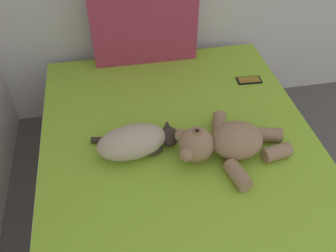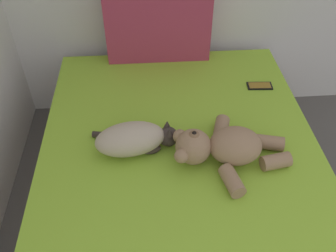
{
  "view_description": "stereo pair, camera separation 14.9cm",
  "coord_description": "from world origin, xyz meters",
  "px_view_note": "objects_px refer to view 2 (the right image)",
  "views": [
    {
      "loc": [
        0.72,
        2.09,
        1.85
      ],
      "look_at": [
        0.96,
        3.41,
        0.61
      ],
      "focal_mm": 39.44,
      "sensor_mm": 36.0,
      "label": 1
    },
    {
      "loc": [
        0.87,
        2.07,
        1.85
      ],
      "look_at": [
        0.96,
        3.41,
        0.61
      ],
      "focal_mm": 39.44,
      "sensor_mm": 36.0,
      "label": 2
    }
  ],
  "objects_px": {
    "cat": "(134,139)",
    "cell_phone": "(260,86)",
    "teddy_bear": "(223,147)",
    "patterned_cushion": "(158,22)",
    "bed": "(181,193)"
  },
  "relations": [
    {
      "from": "cat",
      "to": "cell_phone",
      "type": "xyz_separation_m",
      "value": [
        0.75,
        0.47,
        -0.07
      ]
    },
    {
      "from": "cat",
      "to": "cell_phone",
      "type": "distance_m",
      "value": 0.89
    },
    {
      "from": "cat",
      "to": "teddy_bear",
      "type": "bearing_deg",
      "value": -12.53
    },
    {
      "from": "patterned_cushion",
      "to": "cell_phone",
      "type": "bearing_deg",
      "value": -32.22
    },
    {
      "from": "bed",
      "to": "teddy_bear",
      "type": "bearing_deg",
      "value": -0.77
    },
    {
      "from": "teddy_bear",
      "to": "cell_phone",
      "type": "height_order",
      "value": "teddy_bear"
    },
    {
      "from": "bed",
      "to": "patterned_cushion",
      "type": "xyz_separation_m",
      "value": [
        -0.06,
        0.93,
        0.51
      ]
    },
    {
      "from": "teddy_bear",
      "to": "cell_phone",
      "type": "distance_m",
      "value": 0.65
    },
    {
      "from": "teddy_bear",
      "to": "cat",
      "type": "bearing_deg",
      "value": 167.47
    },
    {
      "from": "bed",
      "to": "cat",
      "type": "height_order",
      "value": "cat"
    },
    {
      "from": "bed",
      "to": "cell_phone",
      "type": "height_order",
      "value": "cell_phone"
    },
    {
      "from": "bed",
      "to": "cell_phone",
      "type": "bearing_deg",
      "value": 46.75
    },
    {
      "from": "cat",
      "to": "teddy_bear",
      "type": "relative_size",
      "value": 0.78
    },
    {
      "from": "patterned_cushion",
      "to": "cell_phone",
      "type": "xyz_separation_m",
      "value": [
        0.59,
        -0.37,
        -0.25
      ]
    },
    {
      "from": "bed",
      "to": "cell_phone",
      "type": "distance_m",
      "value": 0.81
    }
  ]
}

